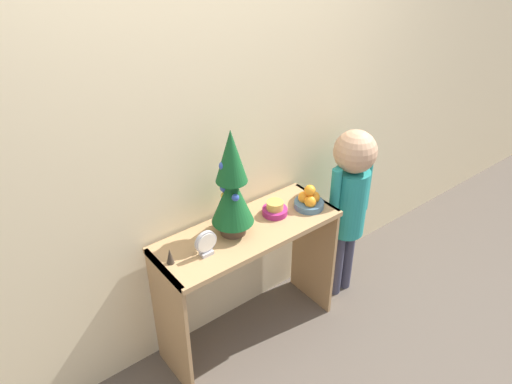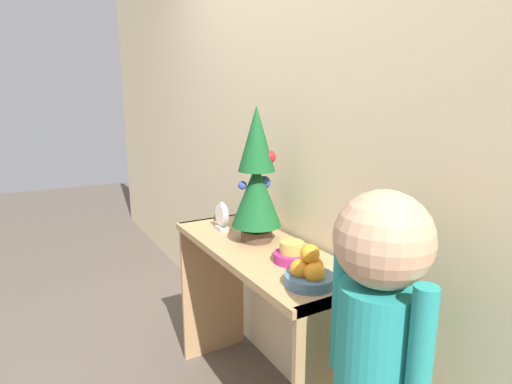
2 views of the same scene
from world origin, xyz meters
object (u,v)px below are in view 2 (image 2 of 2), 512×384
desk_clock (221,217)px  singing_bowl (292,254)px  mini_tree (257,178)px  figurine (217,212)px  fruit_bowl (309,272)px  child_figure (376,335)px

desk_clock → singing_bowl: bearing=7.5°
mini_tree → figurine: (-0.38, -0.02, -0.24)m
fruit_bowl → child_figure: size_ratio=0.14×
mini_tree → desk_clock: bearing=-161.4°
fruit_bowl → singing_bowl: bearing=161.4°
desk_clock → child_figure: (1.01, -0.02, -0.08)m
desk_clock → child_figure: child_figure is taller
figurine → mini_tree: bearing=2.6°
mini_tree → desk_clock: 0.31m
desk_clock → child_figure: 1.01m
singing_bowl → desk_clock: desk_clock is taller
singing_bowl → child_figure: bearing=-9.6°
child_figure → mini_tree: bearing=173.3°
desk_clock → child_figure: bearing=-1.3°
singing_bowl → child_figure: child_figure is taller
mini_tree → desk_clock: size_ratio=4.28×
desk_clock → child_figure: size_ratio=0.12×
singing_bowl → figurine: size_ratio=1.66×
desk_clock → figurine: (-0.17, 0.05, -0.03)m
singing_bowl → desk_clock: (-0.49, -0.06, 0.04)m
singing_bowl → child_figure: size_ratio=0.12×
fruit_bowl → desk_clock: bearing=179.9°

